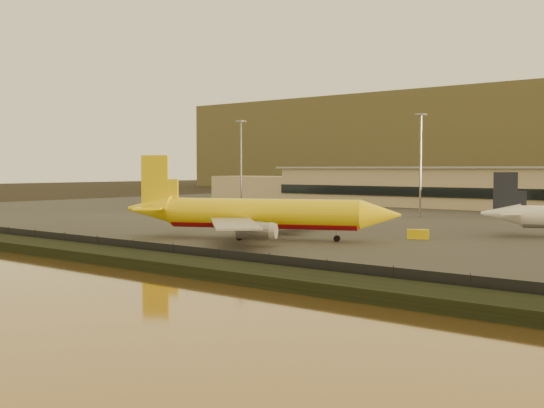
% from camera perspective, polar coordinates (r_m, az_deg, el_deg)
% --- Properties ---
extents(ground, '(900.00, 900.00, 0.00)m').
position_cam_1_polar(ground, '(99.77, -3.53, -4.05)').
color(ground, black).
rests_on(ground, ground).
extents(embankment, '(320.00, 7.00, 1.40)m').
position_cam_1_polar(embankment, '(88.02, -11.06, -4.59)').
color(embankment, black).
rests_on(embankment, ground).
extents(tarmac, '(320.00, 220.00, 0.20)m').
position_cam_1_polar(tarmac, '(181.20, 17.24, -0.98)').
color(tarmac, '#2D2D2D').
rests_on(tarmac, ground).
extents(perimeter_fence, '(300.00, 0.05, 2.20)m').
position_cam_1_polar(perimeter_fence, '(90.54, -9.12, -3.98)').
color(perimeter_fence, black).
rests_on(perimeter_fence, tarmac).
extents(terminal_building, '(202.00, 25.00, 12.60)m').
position_cam_1_polar(terminal_building, '(214.64, 16.69, 1.27)').
color(terminal_building, tan).
rests_on(terminal_building, tarmac).
extents(apron_light_masts, '(152.20, 12.20, 25.40)m').
position_cam_1_polar(apron_light_masts, '(156.83, 19.71, 4.09)').
color(apron_light_masts, slate).
rests_on(apron_light_masts, tarmac).
extents(dhl_cargo_jet, '(45.59, 43.19, 14.34)m').
position_cam_1_polar(dhl_cargo_jet, '(115.19, -1.18, -0.86)').
color(dhl_cargo_jet, yellow).
rests_on(dhl_cargo_jet, tarmac).
extents(gse_vehicle_yellow, '(3.99, 2.97, 1.64)m').
position_cam_1_polar(gse_vehicle_yellow, '(118.90, 12.13, -2.48)').
color(gse_vehicle_yellow, yellow).
rests_on(gse_vehicle_yellow, tarmac).
extents(gse_vehicle_white, '(4.64, 2.62, 1.98)m').
position_cam_1_polar(gse_vehicle_white, '(142.79, 0.14, -1.44)').
color(gse_vehicle_white, white).
rests_on(gse_vehicle_white, tarmac).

